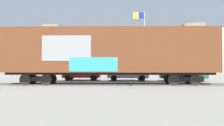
% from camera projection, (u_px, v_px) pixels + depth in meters
% --- Properties ---
extents(ground_plane, '(260.00, 260.00, 0.00)m').
position_uv_depth(ground_plane, '(98.00, 85.00, 17.92)').
color(ground_plane, gray).
extents(track, '(60.00, 5.05, 0.08)m').
position_uv_depth(track, '(119.00, 84.00, 17.83)').
color(track, '#4C4742').
rests_on(track, ground_plane).
extents(freight_car, '(17.37, 3.95, 4.87)m').
position_uv_depth(freight_car, '(110.00, 52.00, 17.90)').
color(freight_car, brown).
rests_on(freight_car, ground_plane).
extents(flagpole, '(1.68, 0.23, 9.66)m').
position_uv_depth(flagpole, '(142.00, 34.00, 30.80)').
color(flagpole, silver).
rests_on(flagpole, ground_plane).
extents(hillside, '(127.91, 37.24, 17.69)m').
position_uv_depth(hillside, '(121.00, 54.00, 85.56)').
color(hillside, silver).
rests_on(hillside, ground_plane).
extents(parked_car_red, '(4.16, 2.06, 1.53)m').
position_uv_depth(parked_car_red, '(81.00, 73.00, 23.80)').
color(parked_car_red, '#B21E1E').
rests_on(parked_car_red, ground_plane).
extents(parked_car_silver, '(4.42, 2.13, 1.66)m').
position_uv_depth(parked_car_silver, '(127.00, 73.00, 23.21)').
color(parked_car_silver, '#B7BABF').
rests_on(parked_car_silver, ground_plane).
extents(parked_car_green, '(4.80, 2.26, 1.61)m').
position_uv_depth(parked_car_green, '(182.00, 73.00, 22.52)').
color(parked_car_green, '#1E5933').
rests_on(parked_car_green, ground_plane).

